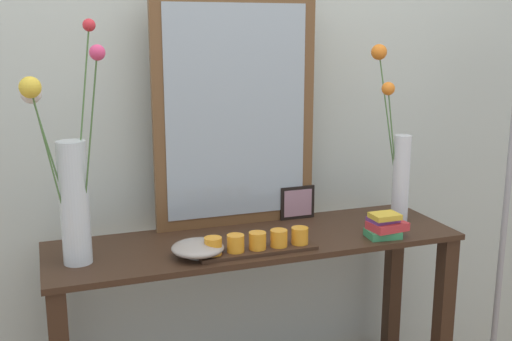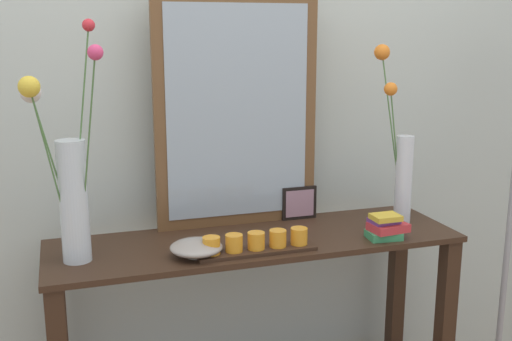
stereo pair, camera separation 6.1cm
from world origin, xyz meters
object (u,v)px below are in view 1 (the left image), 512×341
at_px(vase_right, 397,157).
at_px(picture_frame_small, 297,203).
at_px(console_table, 256,324).
at_px(candle_tray, 257,244).
at_px(tall_vase_left, 70,184).
at_px(book_stack, 385,226).
at_px(decorative_bowl, 198,248).
at_px(mirror_leaning, 236,112).

xyz_separation_m(vase_right, picture_frame_small, (-0.34, 0.14, -0.18)).
bearing_deg(console_table, candle_tray, -107.66).
bearing_deg(tall_vase_left, candle_tray, -9.41).
bearing_deg(tall_vase_left, book_stack, -5.59).
relative_size(decorative_bowl, book_stack, 1.18).
relative_size(mirror_leaning, picture_frame_small, 6.13).
bearing_deg(tall_vase_left, picture_frame_small, 13.65).
height_order(candle_tray, decorative_bowl, candle_tray).
bearing_deg(candle_tray, tall_vase_left, 170.59).
xyz_separation_m(vase_right, book_stack, (-0.14, -0.16, -0.20)).
distance_m(console_table, mirror_leaning, 0.76).
relative_size(vase_right, picture_frame_small, 4.80).
bearing_deg(book_stack, picture_frame_small, 123.52).
distance_m(mirror_leaning, tall_vase_left, 0.65).
bearing_deg(candle_tray, console_table, 72.34).
xyz_separation_m(decorative_bowl, book_stack, (0.66, -0.03, 0.01)).
bearing_deg(decorative_bowl, book_stack, -2.79).
relative_size(mirror_leaning, candle_tray, 2.12).
relative_size(console_table, tall_vase_left, 1.93).
xyz_separation_m(candle_tray, decorative_bowl, (-0.19, 0.02, 0.00)).
xyz_separation_m(picture_frame_small, decorative_bowl, (-0.46, -0.27, -0.03)).
height_order(picture_frame_small, book_stack, picture_frame_small).
relative_size(console_table, candle_tray, 3.60).
bearing_deg(decorative_bowl, mirror_leaning, 52.33).
bearing_deg(mirror_leaning, vase_right, -15.05).
bearing_deg(console_table, book_stack, -18.23).
height_order(tall_vase_left, picture_frame_small, tall_vase_left).
relative_size(console_table, vase_right, 2.17).
height_order(console_table, mirror_leaning, mirror_leaning).
distance_m(console_table, tall_vase_left, 0.83).
bearing_deg(decorative_bowl, vase_right, 9.28).
height_order(console_table, tall_vase_left, tall_vase_left).
relative_size(picture_frame_small, book_stack, 0.96).
bearing_deg(picture_frame_small, console_table, -144.21).
xyz_separation_m(vase_right, candle_tray, (-0.60, -0.15, -0.21)).
bearing_deg(mirror_leaning, candle_tray, -95.32).
xyz_separation_m(console_table, book_stack, (0.42, -0.14, 0.36)).
distance_m(console_table, picture_frame_small, 0.47).
bearing_deg(console_table, picture_frame_small, 35.79).
distance_m(console_table, candle_tray, 0.37).
height_order(mirror_leaning, tall_vase_left, mirror_leaning).
height_order(mirror_leaning, vase_right, mirror_leaning).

